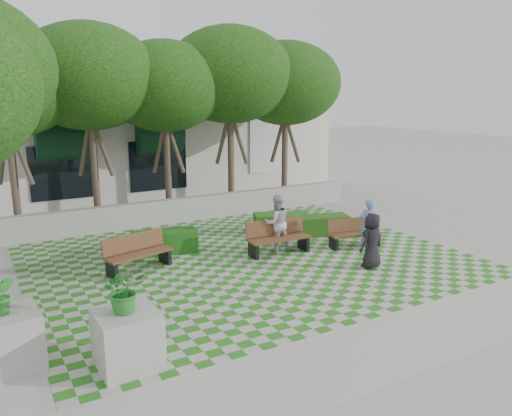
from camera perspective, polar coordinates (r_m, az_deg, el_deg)
ground at (r=13.76m, az=1.33°, el=-7.15°), size 90.00×90.00×0.00m
lawn at (r=14.57m, az=-0.72°, el=-5.96°), size 12.00×12.00×0.00m
sidewalk_south at (r=10.38m, az=15.40°, el=-14.66°), size 16.00×2.00×0.01m
retaining_wall at (r=18.98m, az=-8.43°, el=-0.19°), size 15.00×0.36×0.90m
bench_east at (r=16.05m, az=11.12°, el=-2.84°), size 1.75×0.87×0.88m
bench_mid at (r=15.07m, az=2.52°, el=-3.38°), size 1.98×0.76×1.02m
bench_west at (r=14.07m, az=-13.39°, el=-5.04°), size 1.95×1.05×0.98m
hedge_east at (r=17.21m, az=7.46°, el=-1.96°), size 2.00×1.21×0.65m
hedge_midright at (r=17.34m, az=2.98°, el=-1.72°), size 2.06×1.44×0.67m
hedge_midleft at (r=15.41m, az=-10.43°, el=-3.81°), size 2.04×1.13×0.68m
planter_front at (r=9.25m, az=-14.56°, el=-13.02°), size 1.07×1.07×1.86m
planter_back at (r=9.98m, az=-26.42°, el=-13.15°), size 1.11×1.11×1.72m
person_blue at (r=15.65m, az=12.70°, el=-1.89°), size 0.69×0.58×1.61m
person_dark at (r=14.12m, az=13.10°, el=-3.65°), size 0.84×0.63×1.55m
person_white at (r=15.21m, az=2.35°, el=-1.68°), size 0.94×0.77×1.77m
tree_row at (r=17.67m, az=-14.44°, el=14.04°), size 17.70×13.40×7.41m
building at (r=26.34m, az=-13.10°, el=7.85°), size 18.00×8.92×5.15m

